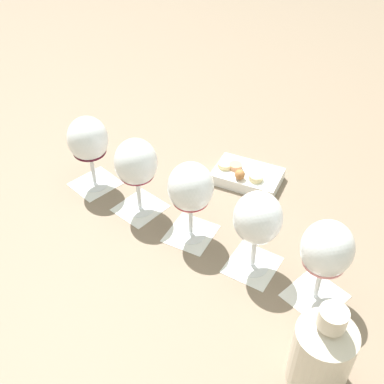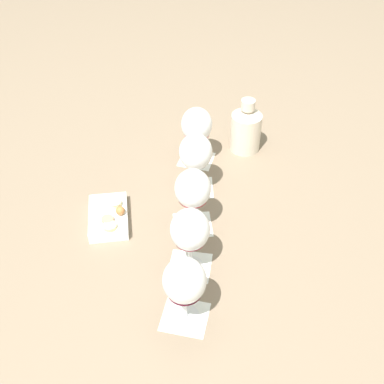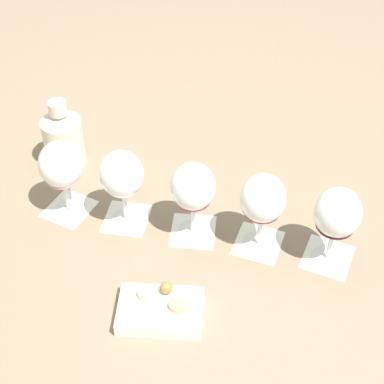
# 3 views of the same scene
# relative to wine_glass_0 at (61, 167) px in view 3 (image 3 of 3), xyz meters

# --- Properties ---
(ground_plane) EXTENTS (8.00, 8.00, 0.00)m
(ground_plane) POSITION_rel_wine_glass_0_xyz_m (0.21, 0.19, -0.12)
(ground_plane) COLOR #7F6B56
(tasting_card_0) EXTENTS (0.13, 0.13, 0.00)m
(tasting_card_0) POSITION_rel_wine_glass_0_xyz_m (-0.00, -0.00, -0.12)
(tasting_card_0) COLOR white
(tasting_card_0) RESTS_ON ground_plane
(tasting_card_1) EXTENTS (0.14, 0.14, 0.00)m
(tasting_card_1) POSITION_rel_wine_glass_0_xyz_m (0.10, 0.09, -0.12)
(tasting_card_1) COLOR white
(tasting_card_1) RESTS_ON ground_plane
(tasting_card_2) EXTENTS (0.14, 0.14, 0.00)m
(tasting_card_2) POSITION_rel_wine_glass_0_xyz_m (0.21, 0.19, -0.12)
(tasting_card_2) COLOR white
(tasting_card_2) RESTS_ON ground_plane
(tasting_card_3) EXTENTS (0.14, 0.14, 0.00)m
(tasting_card_3) POSITION_rel_wine_glass_0_xyz_m (0.32, 0.29, -0.12)
(tasting_card_3) COLOR white
(tasting_card_3) RESTS_ON ground_plane
(tasting_card_4) EXTENTS (0.13, 0.14, 0.00)m
(tasting_card_4) POSITION_rel_wine_glass_0_xyz_m (0.43, 0.38, -0.12)
(tasting_card_4) COLOR white
(tasting_card_4) RESTS_ON ground_plane
(wine_glass_0) EXTENTS (0.09, 0.09, 0.18)m
(wine_glass_0) POSITION_rel_wine_glass_0_xyz_m (0.00, 0.00, 0.00)
(wine_glass_0) COLOR white
(wine_glass_0) RESTS_ON tasting_card_0
(wine_glass_1) EXTENTS (0.09, 0.09, 0.18)m
(wine_glass_1) POSITION_rel_wine_glass_0_xyz_m (0.10, 0.09, -0.00)
(wine_glass_1) COLOR white
(wine_glass_1) RESTS_ON tasting_card_1
(wine_glass_2) EXTENTS (0.09, 0.09, 0.18)m
(wine_glass_2) POSITION_rel_wine_glass_0_xyz_m (0.21, 0.19, -0.00)
(wine_glass_2) COLOR white
(wine_glass_2) RESTS_ON tasting_card_2
(wine_glass_3) EXTENTS (0.09, 0.09, 0.18)m
(wine_glass_3) POSITION_rel_wine_glass_0_xyz_m (0.32, 0.29, -0.00)
(wine_glass_3) COLOR white
(wine_glass_3) RESTS_ON tasting_card_3
(wine_glass_4) EXTENTS (0.09, 0.09, 0.18)m
(wine_glass_4) POSITION_rel_wine_glass_0_xyz_m (0.43, 0.38, -0.00)
(wine_glass_4) COLOR white
(wine_glass_4) RESTS_ON tasting_card_4
(ceramic_vase) EXTENTS (0.09, 0.09, 0.17)m
(ceramic_vase) POSITION_rel_wine_glass_0_xyz_m (-0.15, 0.07, -0.05)
(ceramic_vase) COLOR beige
(ceramic_vase) RESTS_ON ground_plane
(snack_dish) EXTENTS (0.18, 0.19, 0.05)m
(snack_dish) POSITION_rel_wine_glass_0_xyz_m (0.36, 0.02, -0.11)
(snack_dish) COLOR white
(snack_dish) RESTS_ON ground_plane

